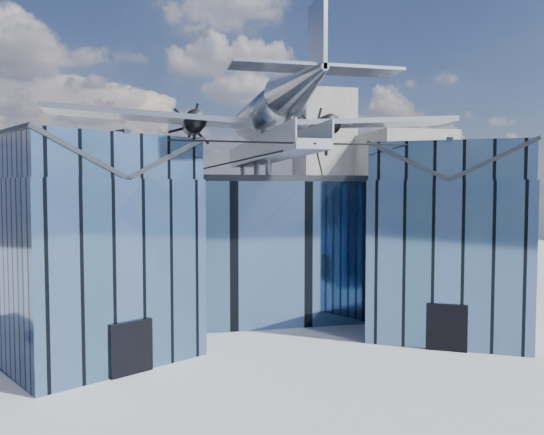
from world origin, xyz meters
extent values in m
plane|color=gray|center=(0.00, 0.00, 0.00)|extent=(120.00, 120.00, 0.00)
cube|color=#466790|center=(0.00, 9.00, 4.75)|extent=(28.00, 14.00, 9.50)
cube|color=#222529|center=(0.00, 9.00, 9.70)|extent=(28.00, 14.00, 0.40)
cube|color=#466790|center=(-10.50, -1.00, 4.75)|extent=(11.79, 11.43, 9.50)
cube|color=#466790|center=(-10.50, -1.00, 10.60)|extent=(11.56, 11.20, 2.20)
cube|color=#222529|center=(-12.45, -2.12, 10.60)|extent=(7.98, 9.23, 2.40)
cube|color=#222529|center=(-8.55, 0.12, 10.60)|extent=(7.98, 9.23, 2.40)
cube|color=#222529|center=(-10.50, -1.00, 11.75)|extent=(4.30, 7.10, 0.18)
cube|color=black|center=(-8.48, -4.51, 1.30)|extent=(2.03, 1.32, 2.60)
cube|color=black|center=(-6.60, 1.25, 4.75)|extent=(0.34, 0.34, 9.50)
cube|color=#466790|center=(10.50, -1.00, 4.75)|extent=(11.79, 11.43, 9.50)
cube|color=#466790|center=(10.50, -1.00, 10.60)|extent=(11.56, 11.20, 2.20)
cube|color=#222529|center=(8.55, 0.12, 10.60)|extent=(7.98, 9.23, 2.40)
cube|color=#222529|center=(12.45, -2.12, 10.60)|extent=(7.98, 9.23, 2.40)
cube|color=#222529|center=(10.50, -1.00, 11.75)|extent=(4.30, 7.10, 0.18)
cube|color=black|center=(8.48, -4.51, 1.30)|extent=(2.03, 1.32, 2.60)
cube|color=black|center=(6.60, 1.25, 4.75)|extent=(0.34, 0.34, 9.50)
cube|color=#8F949B|center=(0.00, 3.50, 11.10)|extent=(1.80, 21.00, 0.50)
cube|color=#8F949B|center=(-0.90, 3.50, 11.75)|extent=(0.08, 21.00, 1.10)
cube|color=#8F949B|center=(0.90, 3.50, 11.75)|extent=(0.08, 21.00, 1.10)
cylinder|color=#8F949B|center=(0.00, 13.00, 10.43)|extent=(0.44, 0.44, 1.35)
cylinder|color=#8F949B|center=(0.00, 7.00, 10.43)|extent=(0.44, 0.44, 1.35)
cylinder|color=#8F949B|center=(0.00, 3.00, 10.43)|extent=(0.44, 0.44, 1.35)
cylinder|color=#8F949B|center=(0.00, 4.00, 12.05)|extent=(0.70, 0.70, 1.40)
cylinder|color=black|center=(-5.25, -4.00, 11.40)|extent=(10.55, 6.08, 0.69)
cylinder|color=black|center=(5.25, -4.00, 11.40)|extent=(10.55, 6.08, 0.69)
cylinder|color=black|center=(-3.00, 1.50, 10.55)|extent=(6.09, 17.04, 1.19)
cylinder|color=black|center=(3.00, 1.50, 10.55)|extent=(6.09, 17.04, 1.19)
cylinder|color=#9CA0A8|center=(0.00, 4.00, 14.00)|extent=(2.50, 11.00, 2.50)
sphere|color=#9CA0A8|center=(0.00, 9.50, 14.00)|extent=(2.50, 2.50, 2.50)
cube|color=black|center=(0.00, 8.50, 14.69)|extent=(1.60, 1.40, 0.50)
cone|color=#9CA0A8|center=(0.00, -5.00, 14.30)|extent=(2.50, 7.00, 2.50)
cube|color=#9CA0A8|center=(0.00, -7.30, 15.90)|extent=(0.18, 2.40, 3.40)
cube|color=#9CA0A8|center=(0.00, -7.20, 14.50)|extent=(8.00, 1.80, 0.14)
cube|color=#9CA0A8|center=(-7.00, 5.00, 13.70)|extent=(14.00, 3.20, 1.08)
cylinder|color=black|center=(-4.60, 5.60, 13.45)|extent=(1.44, 3.20, 1.44)
cone|color=black|center=(-4.60, 7.40, 13.45)|extent=(0.70, 0.70, 0.70)
cube|color=black|center=(-4.60, 7.55, 13.45)|extent=(1.05, 0.06, 3.33)
cube|color=black|center=(-4.60, 7.55, 13.45)|extent=(2.53, 0.06, 2.53)
cube|color=black|center=(-4.60, 7.55, 13.45)|extent=(3.33, 0.06, 1.05)
cylinder|color=black|center=(-4.60, 5.00, 12.22)|extent=(0.24, 0.24, 1.75)
cube|color=#9CA0A8|center=(7.00, 5.00, 13.70)|extent=(14.00, 3.20, 1.08)
cylinder|color=black|center=(4.60, 5.60, 13.45)|extent=(1.44, 3.20, 1.44)
cone|color=black|center=(4.60, 7.40, 13.45)|extent=(0.70, 0.70, 0.70)
cube|color=black|center=(4.60, 7.55, 13.45)|extent=(1.05, 0.06, 3.33)
cube|color=black|center=(4.60, 7.55, 13.45)|extent=(2.53, 0.06, 2.53)
cube|color=black|center=(4.60, 7.55, 13.45)|extent=(3.33, 0.06, 1.05)
cylinder|color=black|center=(4.60, 5.00, 12.22)|extent=(0.24, 0.24, 1.75)
cube|color=gray|center=(32.00, 48.00, 9.00)|extent=(12.00, 14.00, 18.00)
cube|color=gray|center=(-20.00, 55.00, 7.00)|extent=(14.00, 10.00, 14.00)
cube|color=gray|center=(22.00, 58.00, 13.00)|extent=(9.00, 9.00, 26.00)
cylinder|color=black|center=(25.32, 12.75, 1.11)|extent=(0.39, 0.39, 2.22)
sphere|color=#214117|center=(25.32, 12.75, 3.09)|extent=(3.70, 3.70, 2.90)
camera|label=1|loc=(-7.42, -30.68, 8.96)|focal=35.00mm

